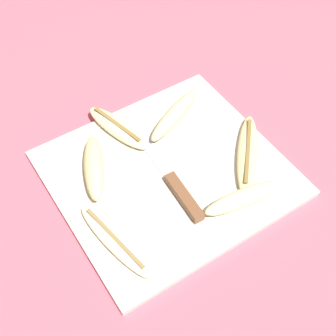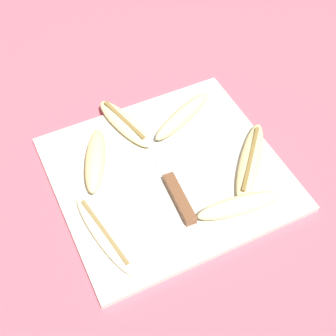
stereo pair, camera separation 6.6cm
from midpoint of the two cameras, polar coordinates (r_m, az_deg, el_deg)
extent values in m
plane|color=#C65160|center=(0.88, -2.13, -0.98)|extent=(4.00, 4.00, 0.00)
cube|color=beige|center=(0.88, -2.14, -0.74)|extent=(0.41, 0.38, 0.01)
cube|color=brown|center=(0.83, -0.31, -3.68)|extent=(0.03, 0.11, 0.02)
cube|color=#B7BABF|center=(0.90, -3.93, 1.39)|extent=(0.03, 0.12, 0.00)
ellipsoid|color=#EDD689|center=(0.87, -11.14, 0.01)|extent=(0.10, 0.15, 0.03)
ellipsoid|color=#DBC684|center=(0.89, 7.59, 1.68)|extent=(0.16, 0.17, 0.02)
cube|color=brown|center=(0.89, 7.66, 2.13)|extent=(0.11, 0.12, 0.00)
ellipsoid|color=beige|center=(0.94, -8.18, 4.79)|extent=(0.08, 0.16, 0.02)
cube|color=olive|center=(0.93, -8.26, 5.26)|extent=(0.04, 0.13, 0.00)
ellipsoid|color=beige|center=(0.94, -1.17, 6.42)|extent=(0.16, 0.10, 0.04)
ellipsoid|color=beige|center=(0.79, -8.86, -8.83)|extent=(0.07, 0.19, 0.02)
cube|color=olive|center=(0.78, -8.95, -8.48)|extent=(0.03, 0.15, 0.00)
ellipsoid|color=beige|center=(0.82, 7.01, -3.74)|extent=(0.16, 0.06, 0.03)
camera|label=1|loc=(0.03, -92.18, -2.82)|focal=50.00mm
camera|label=2|loc=(0.03, 87.82, 2.82)|focal=50.00mm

